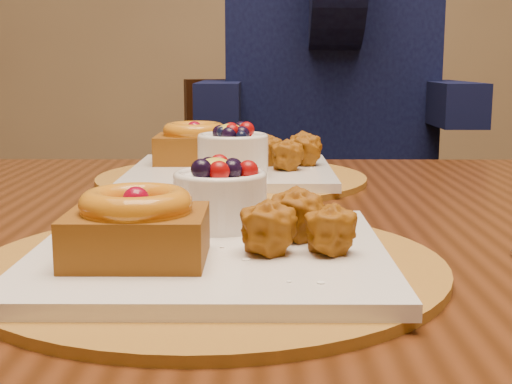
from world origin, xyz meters
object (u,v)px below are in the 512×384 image
(place_setting_near, at_px, (208,242))
(place_setting_far, at_px, (229,163))
(chair_far, at_px, (284,242))
(diner, at_px, (329,37))
(dining_table, at_px, (224,280))

(place_setting_near, height_order, place_setting_far, place_setting_far)
(place_setting_far, bearing_deg, place_setting_near, -89.90)
(chair_far, bearing_deg, diner, -56.76)
(dining_table, height_order, chair_far, chair_far)
(diner, bearing_deg, chair_far, 122.99)
(place_setting_far, distance_m, diner, 0.68)
(dining_table, relative_size, chair_far, 1.82)
(dining_table, bearing_deg, place_setting_near, -90.61)
(place_setting_near, bearing_deg, dining_table, 89.39)
(place_setting_near, distance_m, chair_far, 1.17)
(place_setting_near, height_order, chair_far, chair_far)
(place_setting_near, xyz_separation_m, place_setting_far, (-0.00, 0.43, 0.00))
(place_setting_near, distance_m, diner, 1.09)
(dining_table, xyz_separation_m, place_setting_near, (-0.00, -0.22, 0.10))
(place_setting_far, relative_size, diner, 0.42)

